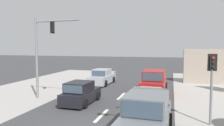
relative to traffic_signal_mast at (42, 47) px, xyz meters
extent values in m
cube|color=silver|center=(5.36, -2.53, -3.83)|extent=(0.20, 2.40, 0.01)
cube|color=silver|center=(5.36, 2.47, -3.83)|extent=(0.20, 2.40, 0.01)
cylinder|color=slate|center=(-0.54, 0.05, -0.83)|extent=(0.18, 0.18, 6.00)
cylinder|color=slate|center=(1.25, -0.12, 1.87)|extent=(3.59, 0.45, 0.11)
cube|color=black|center=(0.90, -0.09, 1.42)|extent=(0.22, 0.28, 0.68)
cube|color=black|center=(0.90, -0.09, 1.42)|extent=(0.08, 0.44, 0.84)
sphere|color=red|center=(0.78, -0.07, 1.64)|extent=(0.13, 0.13, 0.13)
sphere|color=black|center=(0.78, -0.07, 1.42)|extent=(0.13, 0.13, 0.13)
sphere|color=black|center=(0.78, -0.07, 1.20)|extent=(0.13, 0.13, 0.13)
cylinder|color=slate|center=(11.04, -2.57, -2.43)|extent=(0.12, 0.12, 2.80)
cube|color=black|center=(11.04, -2.57, -0.69)|extent=(0.28, 0.22, 0.68)
cube|color=black|center=(11.04, -2.57, -0.69)|extent=(0.44, 0.08, 0.84)
sphere|color=red|center=(11.06, -2.69, -0.47)|extent=(0.13, 0.13, 0.13)
sphere|color=black|center=(11.06, -2.69, -0.69)|extent=(0.13, 0.13, 0.13)
sphere|color=black|center=(11.06, -2.69, -0.91)|extent=(0.13, 0.13, 0.13)
cube|color=slate|center=(8.12, -4.75, -3.20)|extent=(2.04, 4.58, 1.00)
cube|color=slate|center=(8.13, -4.55, -2.32)|extent=(1.84, 2.77, 0.76)
cube|color=#384756|center=(8.07, -5.92, -2.32)|extent=(1.58, 0.13, 0.65)
cube|color=#384756|center=(8.19, -3.19, -2.32)|extent=(1.55, 0.13, 0.61)
cylinder|color=black|center=(9.10, -3.40, -3.47)|extent=(0.25, 0.73, 0.72)
cylinder|color=black|center=(7.27, -3.32, -3.47)|extent=(0.25, 0.73, 0.72)
cube|color=black|center=(3.17, -0.34, -3.32)|extent=(1.69, 3.64, 0.76)
cube|color=black|center=(3.16, -0.64, -2.62)|extent=(1.53, 1.94, 0.64)
cube|color=#384756|center=(3.19, 0.33, -2.62)|extent=(1.36, 0.09, 0.54)
cube|color=#384756|center=(3.14, -1.61, -2.62)|extent=(1.33, 0.09, 0.51)
cube|color=white|center=(3.22, 1.48, -3.15)|extent=(1.36, 0.07, 0.14)
cylinder|color=black|center=(2.40, 0.80, -3.53)|extent=(0.20, 0.60, 0.60)
cylinder|color=black|center=(4.00, 0.76, -3.53)|extent=(0.20, 0.60, 0.60)
cylinder|color=black|center=(2.34, -1.43, -3.53)|extent=(0.20, 0.60, 0.60)
cylinder|color=black|center=(3.94, -1.47, -3.53)|extent=(0.20, 0.60, 0.60)
cube|color=maroon|center=(7.73, 4.33, -3.20)|extent=(1.95, 4.54, 1.00)
cube|color=maroon|center=(7.73, 4.53, -2.32)|extent=(1.78, 2.74, 0.76)
cube|color=#384756|center=(7.70, 3.16, -2.32)|extent=(1.58, 0.10, 0.65)
cube|color=#384756|center=(7.76, 5.90, -2.32)|extent=(1.55, 0.10, 0.61)
cube|color=white|center=(7.67, 2.06, -2.97)|extent=(1.56, 0.08, 0.14)
cylinder|color=black|center=(8.61, 2.91, -3.47)|extent=(0.24, 0.72, 0.72)
cylinder|color=black|center=(6.77, 2.96, -3.47)|extent=(0.24, 0.72, 0.72)
cylinder|color=black|center=(8.68, 5.70, -3.47)|extent=(0.24, 0.72, 0.72)
cylinder|color=black|center=(6.84, 5.75, -3.47)|extent=(0.24, 0.72, 0.72)
cube|color=#A3A8AD|center=(2.21, 7.24, -3.29)|extent=(1.83, 4.25, 0.80)
cube|color=#A3A8AD|center=(2.21, 7.19, -2.58)|extent=(1.62, 1.95, 0.62)
cube|color=#384756|center=(2.24, 8.16, -2.58)|extent=(1.44, 0.11, 0.53)
cube|color=#384756|center=(2.18, 6.22, -2.58)|extent=(1.41, 0.11, 0.50)
cube|color=white|center=(2.28, 9.36, -3.11)|extent=(1.45, 0.09, 0.14)
cylinder|color=black|center=(1.40, 8.57, -3.51)|extent=(0.21, 0.65, 0.64)
cylinder|color=black|center=(3.10, 8.52, -3.51)|extent=(0.21, 0.65, 0.64)
cylinder|color=black|center=(1.32, 5.97, -3.51)|extent=(0.21, 0.65, 0.64)
cylinder|color=black|center=(3.02, 5.91, -3.51)|extent=(0.21, 0.65, 0.64)
camera|label=1|loc=(9.14, -14.05, 0.10)|focal=35.00mm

